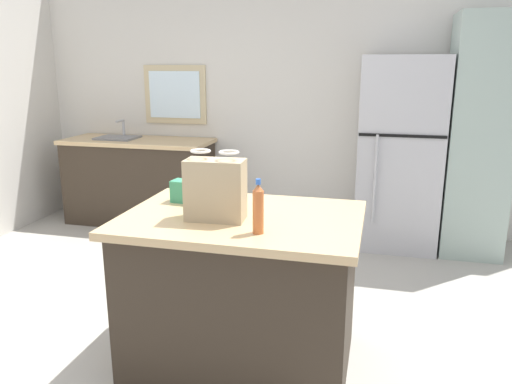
% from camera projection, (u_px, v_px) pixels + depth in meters
% --- Properties ---
extents(ground, '(6.52, 6.52, 0.00)m').
position_uv_depth(ground, '(213.00, 354.00, 2.88)').
color(ground, '#ADA89E').
extents(back_wall, '(5.44, 0.13, 2.62)m').
position_uv_depth(back_wall, '(292.00, 97.00, 4.96)').
color(back_wall, silver).
rests_on(back_wall, ground).
extents(kitchen_island, '(1.24, 0.89, 0.87)m').
position_uv_depth(kitchen_island, '(242.00, 291.00, 2.70)').
color(kitchen_island, '#33281E').
rests_on(kitchen_island, ground).
extents(refrigerator, '(0.72, 0.68, 1.71)m').
position_uv_depth(refrigerator, '(399.00, 154.00, 4.44)').
color(refrigerator, '#B7B7BC').
rests_on(refrigerator, ground).
extents(tall_cabinet, '(0.51, 0.61, 2.04)m').
position_uv_depth(tall_cabinet, '(478.00, 137.00, 4.25)').
color(tall_cabinet, '#9EB2A8').
rests_on(tall_cabinet, ground).
extents(sink_counter, '(1.52, 0.62, 1.07)m').
position_uv_depth(sink_counter, '(139.00, 180.00, 5.19)').
color(sink_counter, '#33281E').
rests_on(sink_counter, ground).
extents(shopping_bag, '(0.30, 0.17, 0.35)m').
position_uv_depth(shopping_bag, '(215.00, 189.00, 2.49)').
color(shopping_bag, tan).
rests_on(shopping_bag, kitchen_island).
extents(small_box, '(0.17, 0.11, 0.13)m').
position_uv_depth(small_box, '(186.00, 191.00, 2.83)').
color(small_box, '#388E66').
rests_on(small_box, kitchen_island).
extents(bottle, '(0.05, 0.05, 0.26)m').
position_uv_depth(bottle, '(258.00, 209.00, 2.29)').
color(bottle, '#C66633').
rests_on(bottle, kitchen_island).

